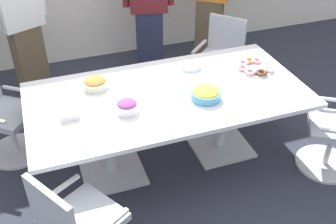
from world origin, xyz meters
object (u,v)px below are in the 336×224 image
Objects in this scene: conference_table at (168,105)px; snack_bowl_candy_mix at (127,106)px; office_chair_2 at (3,118)px; person_standing_1 at (148,4)px; napkin_pile at (68,113)px; person_standing_0 at (21,19)px; office_chair_1 at (220,63)px; plate_stack at (190,66)px; snack_bowl_pretzels at (95,83)px; donut_platter at (255,67)px; snack_bowl_chips_yellow at (206,93)px.

conference_table is 0.46m from snack_bowl_candy_mix.
office_chair_2 is 2.12m from person_standing_1.
office_chair_2 is at bearing 129.94° from napkin_pile.
person_standing_0 is at bearing -161.49° from office_chair_2.
office_chair_2 is 5.02× the size of snack_bowl_candy_mix.
person_standing_0 reaches higher than person_standing_1.
person_standing_1 is 10.91× the size of napkin_pile.
office_chair_1 reaches higher than plate_stack.
conference_table is 15.08× the size of napkin_pile.
snack_bowl_candy_mix is at bearing -12.05° from napkin_pile.
snack_bowl_candy_mix is at bearing 80.05° from person_standing_1.
snack_bowl_pretzels reaches higher than conference_table.
snack_bowl_candy_mix reaches higher than donut_platter.
conference_table is 9.30× the size of snack_bowl_chips_yellow.
person_standing_0 is 1.45m from person_standing_1.
donut_platter is at bearing 119.38° from person_standing_0.
person_standing_1 is 2.12m from napkin_pile.
snack_bowl_chips_yellow reaches higher than donut_platter.
donut_platter is 0.61m from plate_stack.
person_standing_0 reaches higher than snack_bowl_pretzels.
snack_bowl_chips_yellow is at bearing -2.70° from snack_bowl_candy_mix.
office_chair_2 is 4.15× the size of snack_bowl_pretzels.
napkin_pile is (-1.20, -0.40, 0.01)m from plate_stack.
snack_bowl_candy_mix reaches higher than conference_table.
snack_bowl_candy_mix is at bearing 89.34° from office_chair_2.
person_standing_1 reaches higher than donut_platter.
office_chair_2 is 1.82m from plate_stack.
office_chair_2 is at bearing 168.21° from donut_platter.
snack_bowl_chips_yellow is 0.97m from snack_bowl_pretzels.
donut_platter reaches higher than conference_table.
snack_bowl_pretzels is 1.11× the size of plate_stack.
conference_table is 1.74m from person_standing_1.
office_chair_1 is 2.23m from person_standing_0.
person_standing_0 is at bearing 98.31° from napkin_pile.
office_chair_1 is 0.52× the size of person_standing_1.
office_chair_2 is (-1.42, 0.61, -0.22)m from conference_table.
snack_bowl_candy_mix is 0.83× the size of snack_bowl_pretzels.
office_chair_2 is 3.53× the size of snack_bowl_chips_yellow.
conference_table is 2.64× the size of office_chair_2.
conference_table is 12.19× the size of plate_stack.
snack_bowl_pretzels is 0.62× the size of donut_platter.
conference_table is 2.64× the size of office_chair_1.
office_chair_2 reaches higher than snack_bowl_candy_mix.
office_chair_2 is 0.52× the size of person_standing_1.
napkin_pile is at bearing 75.75° from office_chair_1.
person_standing_1 is at bearing 67.79° from snack_bowl_candy_mix.
conference_table is at bearing 99.98° from person_standing_0.
snack_bowl_pretzels is (0.53, -1.31, -0.16)m from person_standing_0.
conference_table is 0.51m from plate_stack.
office_chair_2 is at bearing 159.32° from snack_bowl_pretzels.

